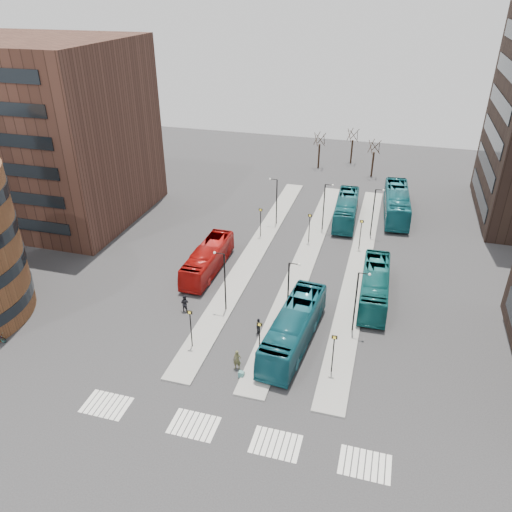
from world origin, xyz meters
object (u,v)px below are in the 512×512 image
(teal_bus_b, at_px, (346,209))
(suitcase, at_px, (241,374))
(teal_bus_d, at_px, (397,203))
(commuter_b, at_px, (258,326))
(teal_bus_c, at_px, (375,286))
(red_bus, at_px, (208,259))
(commuter_a, at_px, (185,303))
(teal_bus_a, at_px, (294,328))
(traveller, at_px, (237,360))
(commuter_c, at_px, (276,327))

(teal_bus_b, bearing_deg, suitcase, -99.91)
(teal_bus_d, relative_size, commuter_b, 8.23)
(teal_bus_c, bearing_deg, commuter_b, -139.64)
(red_bus, bearing_deg, teal_bus_d, 48.01)
(commuter_a, bearing_deg, teal_bus_a, 176.98)
(teal_bus_b, bearing_deg, teal_bus_c, -76.95)
(teal_bus_c, relative_size, traveller, 6.14)
(teal_bus_d, bearing_deg, commuter_b, -113.66)
(suitcase, height_order, red_bus, red_bus)
(teal_bus_b, relative_size, commuter_c, 6.94)
(suitcase, xyz_separation_m, commuter_b, (-0.24, 5.86, 0.50))
(commuter_b, height_order, commuter_c, commuter_c)
(red_bus, distance_m, commuter_b, 12.23)
(traveller, bearing_deg, teal_bus_b, 73.90)
(commuter_a, bearing_deg, teal_bus_c, -150.51)
(suitcase, bearing_deg, traveller, 132.42)
(red_bus, height_order, teal_bus_c, teal_bus_c)
(teal_bus_a, relative_size, commuter_c, 7.38)
(traveller, relative_size, commuter_c, 1.11)
(traveller, distance_m, commuter_a, 9.68)
(suitcase, distance_m, commuter_b, 5.88)
(teal_bus_c, distance_m, teal_bus_d, 21.44)
(suitcase, xyz_separation_m, teal_bus_a, (3.05, 5.29, 1.39))
(teal_bus_a, height_order, traveller, teal_bus_a)
(red_bus, distance_m, commuter_c, 13.20)
(teal_bus_d, xyz_separation_m, commuter_b, (-10.77, -29.85, -0.99))
(suitcase, relative_size, commuter_b, 0.35)
(traveller, bearing_deg, teal_bus_d, 64.98)
(teal_bus_a, height_order, teal_bus_b, teal_bus_a)
(teal_bus_b, height_order, commuter_b, teal_bus_b)
(suitcase, xyz_separation_m, teal_bus_c, (9.23, 14.31, 1.26))
(red_bus, xyz_separation_m, teal_bus_a, (11.49, -9.61, 0.19))
(teal_bus_b, xyz_separation_m, commuter_b, (-4.50, -26.45, -0.79))
(teal_bus_d, bearing_deg, commuter_a, -126.74)
(commuter_b, bearing_deg, teal_bus_d, -20.49)
(teal_bus_a, relative_size, teal_bus_b, 1.06)
(suitcase, height_order, traveller, traveller)
(teal_bus_d, distance_m, traveller, 36.60)
(commuter_c, bearing_deg, traveller, -20.46)
(red_bus, xyz_separation_m, teal_bus_c, (17.67, -0.60, 0.06))
(suitcase, distance_m, red_bus, 17.17)
(red_bus, bearing_deg, teal_bus_b, 54.24)
(teal_bus_a, distance_m, teal_bus_d, 31.32)
(red_bus, distance_m, teal_bus_c, 17.68)
(red_bus, xyz_separation_m, teal_bus_d, (18.97, 20.81, 0.29))
(teal_bus_d, height_order, commuter_c, teal_bus_d)
(teal_bus_b, distance_m, teal_bus_c, 18.67)
(teal_bus_b, height_order, teal_bus_c, teal_bus_b)
(suitcase, xyz_separation_m, teal_bus_d, (10.53, 35.71, 1.49))
(commuter_a, bearing_deg, suitcase, 144.57)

